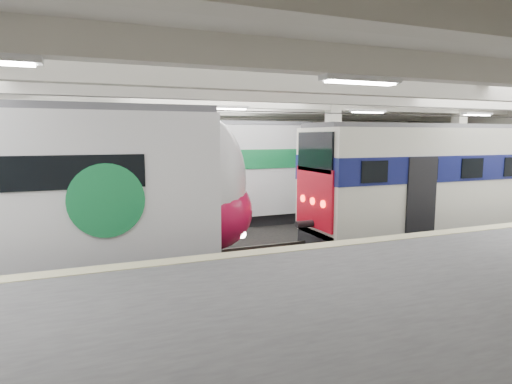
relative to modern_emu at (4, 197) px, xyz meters
name	(u,v)px	position (x,y,z in m)	size (l,w,h in m)	color
station_hall	(268,161)	(6.76, -1.74, 0.90)	(36.00, 24.00, 5.75)	black
modern_emu	(4,197)	(0.00, 0.00, 0.00)	(14.94, 3.08, 4.76)	white
older_rer	(459,178)	(15.76, 0.00, -0.04)	(13.23, 2.92, 4.38)	silver
far_train	(148,174)	(4.38, 5.50, 0.03)	(14.46, 3.22, 4.58)	white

